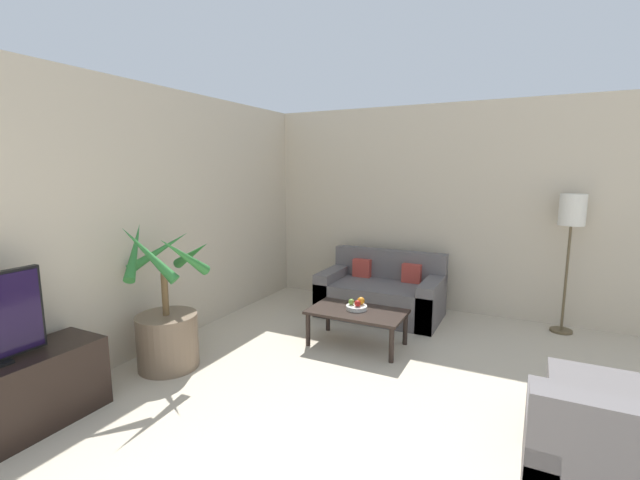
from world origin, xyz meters
name	(u,v)px	position (x,y,z in m)	size (l,w,h in m)	color
wall_back	(515,212)	(0.00, 6.15, 1.35)	(8.11, 0.06, 2.70)	beige
wall_left	(112,225)	(-3.29, 3.06, 1.35)	(0.06, 7.72, 2.70)	beige
potted_palm	(167,326)	(-2.81, 3.20, 0.40)	(0.85, 0.83, 1.40)	brown
sofa_loveseat	(381,294)	(-1.48, 5.53, 0.28)	(1.51, 0.86, 0.80)	#605B5B
floor_lamp	(572,219)	(0.59, 5.90, 1.32)	(0.28, 0.28, 1.60)	brown
coffee_table	(357,315)	(-1.40, 4.48, 0.34)	(1.01, 0.58, 0.38)	black
fruit_bowl	(357,307)	(-1.42, 4.52, 0.41)	(0.23, 0.23, 0.04)	beige
apple_red	(358,303)	(-1.40, 4.49, 0.46)	(0.07, 0.07, 0.07)	red
apple_green	(351,302)	(-1.48, 4.52, 0.46)	(0.06, 0.06, 0.06)	olive
orange_fruit	(361,301)	(-1.39, 4.57, 0.47)	(0.08, 0.08, 0.08)	orange
armchair	(606,470)	(0.65, 2.95, 0.26)	(0.81, 0.85, 0.80)	#605B5B
ottoman	(593,406)	(0.68, 3.79, 0.20)	(0.59, 0.52, 0.41)	#605B5B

